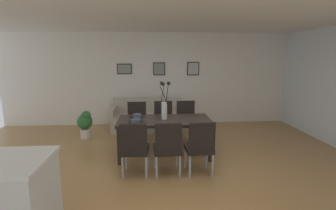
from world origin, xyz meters
name	(u,v)px	position (x,y,z in m)	size (l,w,h in m)	color
ground_plane	(174,172)	(0.00, 0.00, 0.00)	(9.00, 9.00, 0.00)	#A87A47
back_wall_panel	(163,79)	(0.00, 3.25, 1.30)	(9.00, 0.10, 2.60)	white
ceiling_panel	(172,14)	(0.00, 0.40, 2.64)	(9.00, 7.20, 0.08)	white
dining_table	(164,123)	(-0.11, 0.77, 0.66)	(1.80, 0.90, 0.74)	black
dining_chair_near_left	(135,146)	(-0.65, -0.08, 0.51)	(0.47, 0.47, 0.92)	black
dining_chair_near_right	(137,120)	(-0.69, 1.59, 0.51)	(0.46, 0.46, 0.92)	black
dining_chair_far_left	(168,146)	(-0.11, -0.09, 0.51)	(0.45, 0.45, 0.92)	black
dining_chair_far_right	(163,119)	(-0.08, 1.65, 0.51)	(0.45, 0.45, 0.92)	black
dining_chair_mid_left	(200,145)	(0.42, -0.09, 0.51)	(0.46, 0.46, 0.92)	black
dining_chair_mid_right	(186,119)	(0.45, 1.64, 0.51)	(0.44, 0.44, 0.92)	black
centerpiece_vase	(164,105)	(-0.11, 0.77, 1.02)	(0.21, 0.23, 0.73)	silver
placemat_near_left	(136,122)	(-0.65, 0.56, 0.74)	(0.32, 0.32, 0.01)	black
bowl_near_left	(136,120)	(-0.65, 0.56, 0.78)	(0.17, 0.17, 0.07)	#475166
placemat_near_right	(137,117)	(-0.65, 0.97, 0.74)	(0.32, 0.32, 0.01)	black
bowl_near_right	(137,115)	(-0.65, 0.97, 0.78)	(0.17, 0.17, 0.07)	#475166
sofa	(148,119)	(-0.44, 2.64, 0.28)	(1.91, 0.84, 0.80)	#B2A899
framed_picture_left	(124,69)	(-1.09, 3.18, 1.59)	(0.41, 0.03, 0.29)	black
framed_picture_center	(159,69)	(-0.11, 3.18, 1.59)	(0.34, 0.03, 0.36)	black
framed_picture_right	(193,69)	(0.86, 3.18, 1.59)	(0.34, 0.03, 0.38)	black
potted_plant	(85,123)	(-1.95, 1.99, 0.37)	(0.36, 0.36, 0.67)	silver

